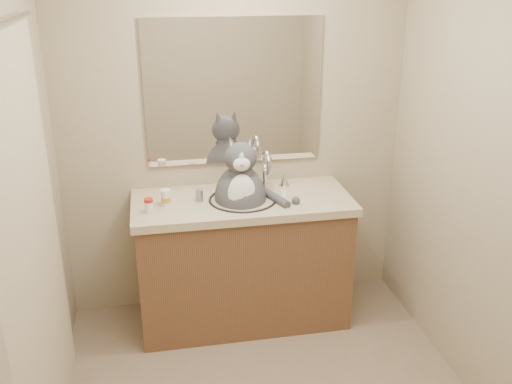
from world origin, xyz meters
The scene contains 8 objects.
room centered at (0.00, 0.00, 1.20)m, with size 2.22×2.52×2.42m.
vanity centered at (0.00, 0.96, 0.44)m, with size 1.34×0.59×1.12m.
mirror centered at (0.00, 1.24, 1.45)m, with size 1.10×0.02×0.90m, color white.
shower_curtain centered at (-1.05, 0.10, 1.03)m, with size 0.02×1.30×1.93m.
cat centered at (-0.01, 0.95, 0.89)m, with size 0.44×0.39×0.63m.
pill_bottle_redcap centered at (-0.56, 0.85, 0.90)m, with size 0.07×0.07×0.09m.
pill_bottle_orange centered at (-0.46, 0.94, 0.90)m, with size 0.08×0.08×0.10m.
grey_canister centered at (-0.26, 0.97, 0.89)m, with size 0.05×0.05×0.07m.
Camera 1 is at (-0.52, -2.22, 2.18)m, focal length 40.00 mm.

